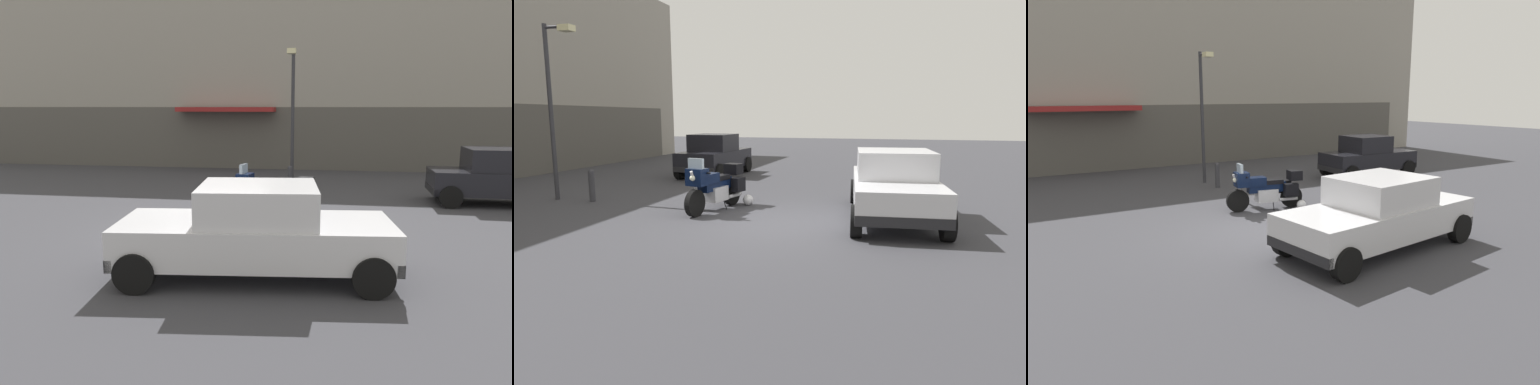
% 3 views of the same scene
% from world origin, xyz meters
% --- Properties ---
extents(ground_plane, '(80.00, 80.00, 0.00)m').
position_xyz_m(ground_plane, '(0.00, 0.00, 0.00)').
color(ground_plane, '#38383D').
extents(building_facade_rear, '(34.05, 3.40, 9.02)m').
position_xyz_m(building_facade_rear, '(-0.00, 12.60, 4.46)').
color(building_facade_rear, gray).
rests_on(building_facade_rear, ground).
extents(motorcycle, '(2.25, 0.96, 1.36)m').
position_xyz_m(motorcycle, '(1.18, 1.79, 0.62)').
color(motorcycle, black).
rests_on(motorcycle, ground).
extents(helmet, '(0.28, 0.28, 0.28)m').
position_xyz_m(helmet, '(2.01, 1.22, 0.14)').
color(helmet, silver).
rests_on(helmet, ground).
extents(car_hatchback_near, '(3.92, 1.89, 1.64)m').
position_xyz_m(car_hatchback_near, '(7.43, 4.48, 0.81)').
color(car_hatchback_near, black).
rests_on(car_hatchback_near, ground).
extents(car_sedan_far, '(4.70, 2.35, 1.56)m').
position_xyz_m(car_sedan_far, '(1.47, -2.47, 0.78)').
color(car_sedan_far, silver).
rests_on(car_sedan_far, ground).
extents(streetlamp_curbside, '(0.28, 0.94, 4.75)m').
position_xyz_m(streetlamp_curbside, '(1.27, 6.51, 2.89)').
color(streetlamp_curbside, '#2D2D33').
rests_on(streetlamp_curbside, ground).
extents(bollard_curbside, '(0.16, 0.16, 0.90)m').
position_xyz_m(bollard_curbside, '(1.30, 5.51, 0.48)').
color(bollard_curbside, '#333338').
rests_on(bollard_curbside, ground).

